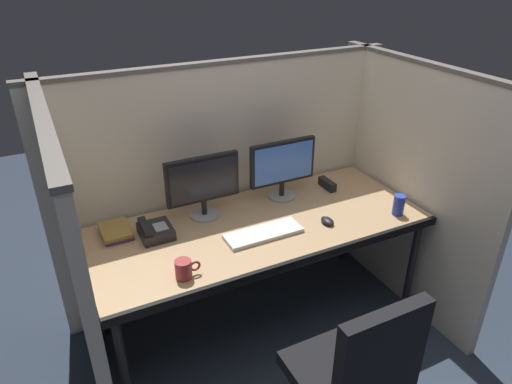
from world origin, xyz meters
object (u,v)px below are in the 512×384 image
Objects in this scene: red_stapler at (327,184)px; desk_phone at (155,231)px; monitor_left at (203,183)px; keyboard_main at (264,233)px; desk at (261,232)px; computer_mouse at (327,221)px; soda_can at (399,205)px; monitor_right at (283,166)px; coffee_mug at (184,269)px; book_stack at (116,231)px.

red_stapler is 1.16m from desk_phone.
keyboard_main is at bearing -57.38° from monitor_left.
desk is 0.12m from keyboard_main.
soda_can is at bearing -12.54° from computer_mouse.
monitor_right is at bearing 175.74° from red_stapler.
coffee_mug is (-1.13, -0.47, 0.02)m from red_stapler.
computer_mouse is (0.59, -0.39, -0.20)m from monitor_left.
monitor_left is 1.96× the size of book_stack.
book_stack is 1.61m from soda_can.
computer_mouse is (0.34, -0.16, 0.07)m from desk.
desk_phone is (-0.03, 0.41, -0.01)m from coffee_mug.
desk is at bearing -43.09° from monitor_left.
coffee_mug is (-0.50, -0.16, 0.04)m from keyboard_main.
book_stack is 1.16× the size of desk_phone.
book_stack reaches higher than computer_mouse.
coffee_mug is 0.41m from desk_phone.
red_stapler is at bearing -4.26° from monitor_right.
coffee_mug is at bearing -179.70° from soda_can.
computer_mouse is 0.45m from red_stapler.
coffee_mug reaches higher than desk_phone.
desk_phone is (-0.91, 0.31, 0.02)m from computer_mouse.
desk is 0.59m from desk_phone.
coffee_mug is (0.21, -0.52, 0.03)m from book_stack.
monitor_right reaches higher than keyboard_main.
desk is 0.82m from soda_can.
monitor_left is at bearing 136.91° from desk.
desk_phone is at bearing -174.22° from monitor_right.
soda_can is (0.18, -0.46, 0.03)m from red_stapler.
monitor_right reaches higher than desk.
monitor_left is 1.00× the size of monitor_right.
keyboard_main is 3.52× the size of soda_can.
monitor_left is 0.54m from book_stack.
monitor_right is 2.87× the size of red_stapler.
red_stapler is at bearing 26.54° from keyboard_main.
desk is 12.67× the size of red_stapler.
desk_phone is at bearing 164.96° from desk.
keyboard_main is (-0.04, -0.10, 0.06)m from desk.
soda_can is at bearing -44.01° from monitor_right.
soda_can is (1.53, -0.51, 0.04)m from book_stack.
keyboard_main is 2.26× the size of desk_phone.
monitor_right is 4.48× the size of computer_mouse.
monitor_left is 1.00× the size of keyboard_main.
soda_can reaches higher than book_stack.
soda_can is 1.31m from coffee_mug.
desk_phone reaches higher than red_stapler.
monitor_left is 2.26× the size of desk_phone.
monitor_left reaches higher than desk.
computer_mouse reaches higher than keyboard_main.
red_stapler is at bearing 2.97° from desk_phone.
book_stack is at bearing 160.87° from desk.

